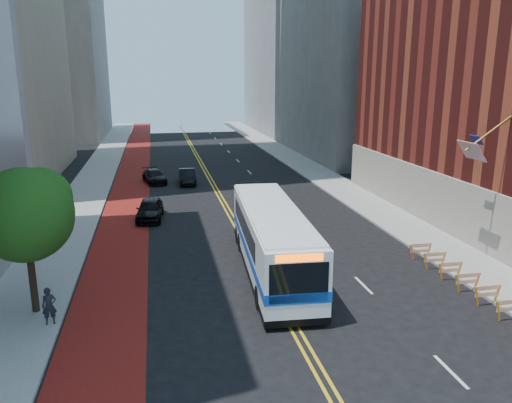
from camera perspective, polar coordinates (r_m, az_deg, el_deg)
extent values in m
plane|color=black|center=(20.53, 6.25, -17.23)|extent=(160.00, 160.00, 0.00)
cube|color=gray|center=(48.25, -18.88, 0.76)|extent=(4.00, 140.00, 0.15)
cube|color=gray|center=(50.94, 8.94, 2.05)|extent=(4.00, 140.00, 0.15)
cube|color=#5E170D|center=(47.90, -14.25, 0.91)|extent=(3.60, 140.00, 0.01)
cube|color=gold|center=(48.13, -4.80, 1.37)|extent=(0.14, 140.00, 0.01)
cube|color=gold|center=(48.17, -4.38, 1.39)|extent=(0.14, 140.00, 0.01)
cube|color=silver|center=(20.87, 21.35, -17.64)|extent=(0.14, 2.20, 0.01)
cube|color=silver|center=(27.08, 12.19, -9.33)|extent=(0.14, 2.20, 0.01)
cube|color=silver|center=(34.05, 6.84, -4.14)|extent=(0.14, 2.20, 0.01)
cube|color=silver|center=(41.39, 3.39, -0.73)|extent=(0.14, 2.20, 0.01)
cube|color=silver|center=(48.94, 1.00, 1.64)|extent=(0.14, 2.20, 0.01)
cube|color=silver|center=(56.61, -0.75, 3.37)|extent=(0.14, 2.20, 0.01)
cube|color=silver|center=(64.37, -2.09, 4.69)|extent=(0.14, 2.20, 0.01)
cube|color=silver|center=(72.17, -3.14, 5.72)|extent=(0.14, 2.20, 0.01)
cube|color=silver|center=(80.02, -3.99, 6.55)|extent=(0.14, 2.20, 0.01)
cube|color=silver|center=(87.89, -4.69, 7.22)|extent=(0.14, 2.20, 0.01)
cube|color=silver|center=(95.79, -5.28, 7.79)|extent=(0.14, 2.20, 0.01)
cube|color=silver|center=(103.70, -5.77, 8.27)|extent=(0.14, 2.20, 0.01)
cube|color=#9E9384|center=(35.77, 22.19, -0.89)|extent=(0.50, 36.00, 4.00)
cube|color=black|center=(36.85, 21.35, -1.84)|extent=(0.35, 2.80, 2.20)
cube|color=black|center=(42.68, 16.34, 0.68)|extent=(0.35, 2.80, 2.20)
cylinder|color=#A57F33|center=(30.81, 25.13, 7.16)|extent=(2.85, 0.12, 2.05)
cube|color=#B21419|center=(30.35, 23.41, 5.33)|extent=(0.75, 1.90, 1.05)
cube|color=navy|center=(30.96, 23.88, 6.47)|extent=(0.39, 0.85, 0.52)
cube|color=slate|center=(71.26, 13.15, 21.41)|extent=(18.00, 26.00, 40.00)
cube|color=orange|center=(25.13, 25.94, -11.21)|extent=(0.32, 0.06, 0.99)
cube|color=orange|center=(25.30, 27.05, -10.18)|extent=(1.25, 0.05, 0.22)
cube|color=orange|center=(25.43, 26.96, -10.90)|extent=(1.25, 0.05, 0.18)
cube|color=orange|center=(26.25, 23.90, -9.90)|extent=(0.32, 0.06, 0.99)
cube|color=orange|center=(26.88, 25.84, -9.55)|extent=(0.32, 0.06, 0.99)
cube|color=orange|center=(26.41, 24.97, -8.93)|extent=(1.25, 0.05, 0.22)
cube|color=orange|center=(26.54, 24.89, -9.62)|extent=(1.25, 0.05, 0.18)
cube|color=orange|center=(27.41, 22.04, -8.68)|extent=(0.32, 0.06, 0.99)
cube|color=orange|center=(28.01, 23.94, -8.38)|extent=(0.32, 0.06, 0.99)
cube|color=orange|center=(27.56, 23.08, -7.77)|extent=(1.25, 0.05, 0.22)
cube|color=orange|center=(27.68, 23.01, -8.44)|extent=(1.25, 0.05, 0.18)
cube|color=orange|center=(28.60, 20.34, -7.56)|extent=(0.32, 0.06, 0.99)
cube|color=orange|center=(29.18, 22.20, -7.30)|extent=(0.32, 0.06, 0.99)
cube|color=orange|center=(28.75, 21.35, -6.69)|extent=(1.25, 0.05, 0.22)
cube|color=orange|center=(28.87, 21.29, -7.34)|extent=(1.25, 0.05, 0.18)
cube|color=orange|center=(29.83, 18.79, -6.53)|extent=(0.32, 0.06, 0.99)
cube|color=orange|center=(30.38, 20.60, -6.30)|extent=(0.32, 0.06, 0.99)
cube|color=orange|center=(29.97, 19.77, -5.70)|extent=(1.25, 0.05, 0.22)
cube|color=orange|center=(30.09, 19.71, -6.33)|extent=(1.25, 0.05, 0.18)
cube|color=orange|center=(31.09, 17.37, -5.57)|extent=(0.32, 0.06, 0.99)
cube|color=orange|center=(31.62, 19.13, -5.38)|extent=(0.32, 0.06, 0.99)
cube|color=orange|center=(31.22, 18.32, -4.78)|extent=(1.25, 0.05, 0.22)
cube|color=orange|center=(31.33, 18.27, -5.38)|extent=(1.25, 0.05, 0.18)
cylinder|color=black|center=(24.99, -24.17, -8.03)|extent=(0.32, 0.32, 3.20)
sphere|color=#0D3D0E|center=(24.08, -24.89, -1.39)|extent=(4.20, 4.20, 4.20)
sphere|color=#0D3D0E|center=(24.18, -23.45, 0.29)|extent=(2.80, 2.80, 2.80)
sphere|color=#0D3D0E|center=(23.83, -26.32, -0.71)|extent=(2.40, 2.40, 2.40)
cube|color=white|center=(27.46, 1.85, -4.25)|extent=(3.75, 13.55, 3.18)
cube|color=#1446AE|center=(27.62, 1.85, -5.18)|extent=(3.80, 13.60, 0.50)
cube|color=black|center=(28.14, 1.56, -2.66)|extent=(3.55, 9.55, 1.06)
cube|color=black|center=(21.26, 4.90, -9.25)|extent=(2.56, 0.28, 1.79)
cube|color=black|center=(33.65, -0.04, 0.08)|extent=(2.32, 0.26, 1.12)
cube|color=#FF5905|center=(20.84, 4.98, -6.45)|extent=(2.03, 0.22, 0.33)
cube|color=white|center=(26.98, 1.88, -0.93)|extent=(3.57, 12.87, 0.13)
cube|color=black|center=(28.01, 1.83, -7.34)|extent=(3.79, 13.59, 0.33)
cylinder|color=black|center=(23.86, 0.40, -10.88)|extent=(0.41, 1.14, 1.12)
cylinder|color=black|center=(24.35, 6.66, -10.45)|extent=(0.41, 1.14, 1.12)
cylinder|color=black|center=(31.27, -1.71, -4.67)|extent=(0.41, 1.14, 1.12)
cylinder|color=black|center=(31.64, 3.05, -4.45)|extent=(0.41, 1.14, 1.12)
cylinder|color=black|center=(32.78, -2.01, -3.76)|extent=(0.41, 1.14, 1.12)
cylinder|color=black|center=(33.14, 2.53, -3.57)|extent=(0.41, 1.14, 1.12)
imported|color=black|center=(38.82, -12.04, -0.85)|extent=(2.31, 4.77, 1.57)
imported|color=black|center=(50.96, -7.86, 2.85)|extent=(1.60, 4.48, 1.47)
imported|color=black|center=(52.00, -11.55, 2.84)|extent=(2.78, 4.81, 1.31)
imported|color=black|center=(23.81, -22.56, -10.99)|extent=(0.67, 0.51, 1.66)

